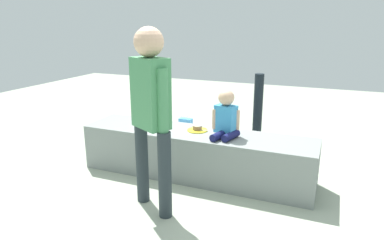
{
  "coord_description": "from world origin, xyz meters",
  "views": [
    {
      "loc": [
        1.32,
        -3.29,
        1.64
      ],
      "look_at": [
        0.11,
        -0.39,
        0.75
      ],
      "focal_mm": 32.69,
      "sensor_mm": 36.0,
      "label": 1
    }
  ],
  "objects_px": {
    "adult_standing": "(151,105)",
    "gift_bag": "(186,129)",
    "water_bottle_near_gift": "(203,137)",
    "handbag_black_leather": "(152,128)",
    "cake_box_white": "(227,141)",
    "party_cup_red": "(181,130)",
    "child_seated": "(226,116)",
    "cake_plate": "(197,129)"
  },
  "relations": [
    {
      "from": "gift_bag",
      "to": "party_cup_red",
      "type": "xyz_separation_m",
      "value": [
        -0.18,
        0.25,
        -0.11
      ]
    },
    {
      "from": "child_seated",
      "to": "handbag_black_leather",
      "type": "height_order",
      "value": "child_seated"
    },
    {
      "from": "child_seated",
      "to": "handbag_black_leather",
      "type": "distance_m",
      "value": 1.89
    },
    {
      "from": "gift_bag",
      "to": "cake_box_white",
      "type": "bearing_deg",
      "value": -2.18
    },
    {
      "from": "child_seated",
      "to": "water_bottle_near_gift",
      "type": "distance_m",
      "value": 1.39
    },
    {
      "from": "child_seated",
      "to": "water_bottle_near_gift",
      "type": "bearing_deg",
      "value": 121.18
    },
    {
      "from": "cake_box_white",
      "to": "handbag_black_leather",
      "type": "xyz_separation_m",
      "value": [
        -1.16,
        0.02,
        0.04
      ]
    },
    {
      "from": "cake_plate",
      "to": "handbag_black_leather",
      "type": "relative_size",
      "value": 0.74
    },
    {
      "from": "adult_standing",
      "to": "cake_plate",
      "type": "distance_m",
      "value": 0.96
    },
    {
      "from": "child_seated",
      "to": "adult_standing",
      "type": "xyz_separation_m",
      "value": [
        -0.42,
        -0.78,
        0.25
      ]
    },
    {
      "from": "cake_plate",
      "to": "child_seated",
      "type": "bearing_deg",
      "value": -11.13
    },
    {
      "from": "child_seated",
      "to": "water_bottle_near_gift",
      "type": "xyz_separation_m",
      "value": [
        -0.64,
        1.06,
        -0.63
      ]
    },
    {
      "from": "child_seated",
      "to": "handbag_black_leather",
      "type": "bearing_deg",
      "value": 143.84
    },
    {
      "from": "adult_standing",
      "to": "gift_bag",
      "type": "distance_m",
      "value": 2.06
    },
    {
      "from": "party_cup_red",
      "to": "water_bottle_near_gift",
      "type": "bearing_deg",
      "value": -28.94
    },
    {
      "from": "cake_plate",
      "to": "cake_box_white",
      "type": "height_order",
      "value": "cake_plate"
    },
    {
      "from": "water_bottle_near_gift",
      "to": "handbag_black_leather",
      "type": "bearing_deg",
      "value": -179.86
    },
    {
      "from": "water_bottle_near_gift",
      "to": "party_cup_red",
      "type": "xyz_separation_m",
      "value": [
        -0.45,
        0.25,
        -0.03
      ]
    },
    {
      "from": "adult_standing",
      "to": "party_cup_red",
      "type": "bearing_deg",
      "value": 107.73
    },
    {
      "from": "adult_standing",
      "to": "handbag_black_leather",
      "type": "bearing_deg",
      "value": 119.22
    },
    {
      "from": "adult_standing",
      "to": "gift_bag",
      "type": "bearing_deg",
      "value": 104.84
    },
    {
      "from": "cake_box_white",
      "to": "party_cup_red",
      "type": "bearing_deg",
      "value": 161.07
    },
    {
      "from": "child_seated",
      "to": "cake_box_white",
      "type": "bearing_deg",
      "value": 105.75
    },
    {
      "from": "water_bottle_near_gift",
      "to": "handbag_black_leather",
      "type": "xyz_separation_m",
      "value": [
        -0.81,
        -0.0,
        0.03
      ]
    },
    {
      "from": "adult_standing",
      "to": "gift_bag",
      "type": "relative_size",
      "value": 4.49
    },
    {
      "from": "cake_box_white",
      "to": "water_bottle_near_gift",
      "type": "bearing_deg",
      "value": 175.72
    },
    {
      "from": "water_bottle_near_gift",
      "to": "handbag_black_leather",
      "type": "relative_size",
      "value": 0.6
    },
    {
      "from": "adult_standing",
      "to": "cake_plate",
      "type": "xyz_separation_m",
      "value": [
        0.09,
        0.84,
        -0.44
      ]
    },
    {
      "from": "cake_plate",
      "to": "cake_box_white",
      "type": "xyz_separation_m",
      "value": [
        0.04,
        0.97,
        -0.45
      ]
    },
    {
      "from": "party_cup_red",
      "to": "cake_box_white",
      "type": "relative_size",
      "value": 0.33
    },
    {
      "from": "gift_bag",
      "to": "party_cup_red",
      "type": "distance_m",
      "value": 0.33
    },
    {
      "from": "adult_standing",
      "to": "handbag_black_leather",
      "type": "xyz_separation_m",
      "value": [
        -1.03,
        1.83,
        -0.86
      ]
    },
    {
      "from": "adult_standing",
      "to": "cake_box_white",
      "type": "bearing_deg",
      "value": 85.87
    },
    {
      "from": "cake_plate",
      "to": "gift_bag",
      "type": "bearing_deg",
      "value": 119.98
    },
    {
      "from": "water_bottle_near_gift",
      "to": "cake_box_white",
      "type": "distance_m",
      "value": 0.35
    },
    {
      "from": "cake_plate",
      "to": "water_bottle_near_gift",
      "type": "bearing_deg",
      "value": 107.09
    },
    {
      "from": "water_bottle_near_gift",
      "to": "party_cup_red",
      "type": "bearing_deg",
      "value": 151.06
    },
    {
      "from": "cake_plate",
      "to": "water_bottle_near_gift",
      "type": "height_order",
      "value": "cake_plate"
    },
    {
      "from": "child_seated",
      "to": "cake_plate",
      "type": "relative_size",
      "value": 2.16
    },
    {
      "from": "adult_standing",
      "to": "handbag_black_leather",
      "type": "distance_m",
      "value": 2.27
    },
    {
      "from": "handbag_black_leather",
      "to": "child_seated",
      "type": "bearing_deg",
      "value": -36.16
    },
    {
      "from": "cake_box_white",
      "to": "gift_bag",
      "type": "bearing_deg",
      "value": 177.82
    }
  ]
}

